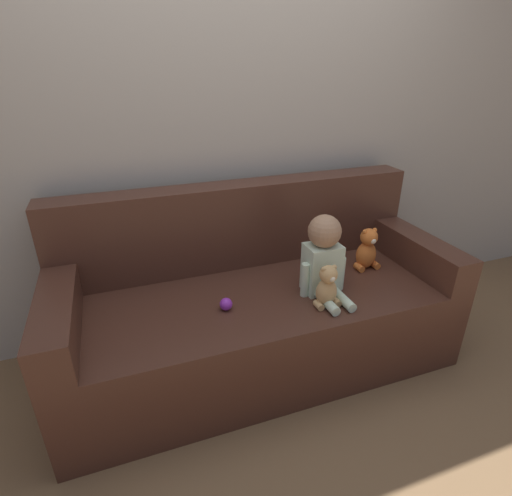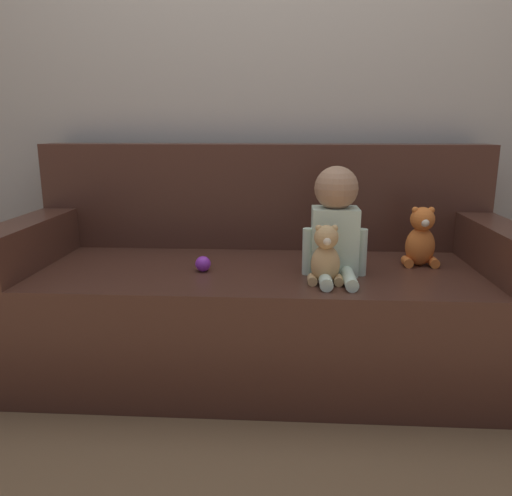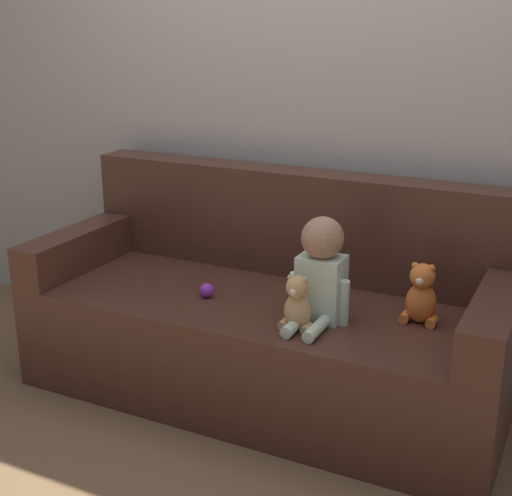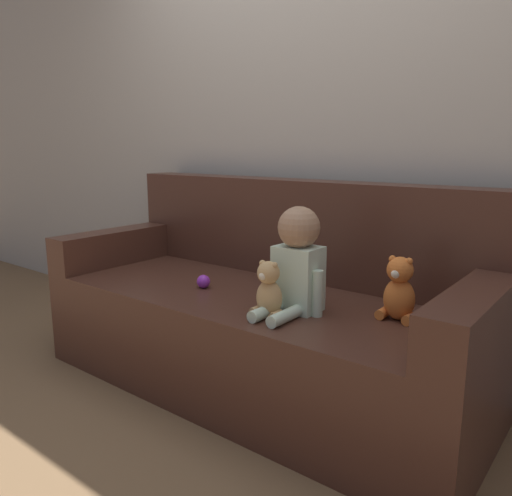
% 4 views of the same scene
% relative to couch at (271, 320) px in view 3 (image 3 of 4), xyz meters
% --- Properties ---
extents(ground_plane, '(12.00, 12.00, 0.00)m').
position_rel_couch_xyz_m(ground_plane, '(0.00, -0.06, -0.33)').
color(ground_plane, brown).
extents(wall_back, '(8.00, 0.05, 2.60)m').
position_rel_couch_xyz_m(wall_back, '(0.00, 0.45, 0.97)').
color(wall_back, '#ADA89E').
rests_on(wall_back, ground_plane).
extents(couch, '(2.06, 0.85, 0.95)m').
position_rel_couch_xyz_m(couch, '(0.00, 0.00, 0.00)').
color(couch, '#47281E').
rests_on(couch, ground_plane).
extents(person_baby, '(0.25, 0.32, 0.42)m').
position_rel_couch_xyz_m(person_baby, '(0.30, -0.18, 0.33)').
color(person_baby, silver).
rests_on(person_baby, couch).
extents(teddy_bear_brown, '(0.13, 0.10, 0.22)m').
position_rel_couch_xyz_m(teddy_bear_brown, '(0.25, -0.31, 0.24)').
color(teddy_bear_brown, tan).
rests_on(teddy_bear_brown, couch).
extents(plush_toy_side, '(0.14, 0.11, 0.25)m').
position_rel_couch_xyz_m(plush_toy_side, '(0.66, -0.04, 0.25)').
color(plush_toy_side, orange).
rests_on(plush_toy_side, couch).
extents(toy_ball, '(0.06, 0.06, 0.06)m').
position_rel_couch_xyz_m(toy_ball, '(-0.22, -0.18, 0.17)').
color(toy_ball, purple).
rests_on(toy_ball, couch).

